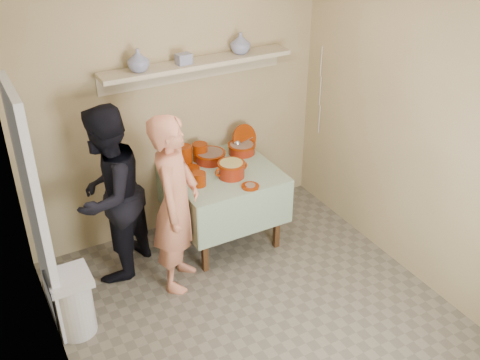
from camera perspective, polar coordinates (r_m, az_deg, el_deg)
ground at (r=4.68m, az=2.89°, el=-14.68°), size 3.50×3.50×0.00m
tile_panel at (r=4.42m, az=-20.01°, el=-3.30°), size 0.06×0.70×2.00m
plate_stack_a at (r=5.28m, az=-5.70°, el=2.42°), size 0.15×0.15×0.20m
plate_stack_b at (r=5.38m, az=-4.08°, el=2.86°), size 0.14×0.14×0.17m
bowl_stack at (r=4.97m, az=-4.19°, el=0.08°), size 0.12×0.12×0.12m
empty_bowl at (r=5.19m, az=-5.09°, el=0.98°), size 0.18×0.18×0.05m
propped_lid at (r=5.56m, az=0.46°, el=4.25°), size 0.30×0.17×0.27m
vase_right at (r=5.28m, az=0.04°, el=13.74°), size 0.24×0.24×0.19m
vase_left at (r=4.87m, az=-10.31°, el=11.89°), size 0.25×0.25×0.19m
ceramic_box at (r=5.02m, az=-5.74°, el=12.14°), size 0.14×0.10×0.09m
person_cook at (r=4.67m, az=-6.55°, el=-2.45°), size 0.66×0.70×1.60m
person_helper at (r=4.89m, az=-13.21°, el=-1.49°), size 0.98×0.98×1.60m
room_shell at (r=3.74m, az=3.51°, el=3.21°), size 3.04×3.54×2.62m
serving_table at (r=5.29m, az=-1.81°, el=-0.13°), size 0.97×0.97×0.76m
cazuela_meat_a at (r=5.36m, az=-3.04°, el=2.47°), size 0.30×0.30×0.10m
cazuela_meat_b at (r=5.51m, az=0.18°, el=3.31°), size 0.28×0.28×0.10m
ladle at (r=5.48m, az=-0.23°, el=3.76°), size 0.08×0.26×0.19m
cazuela_rice at (r=5.08m, az=-0.89°, el=1.20°), size 0.33×0.25×0.14m
front_plate at (r=4.95m, az=1.04°, el=-0.63°), size 0.16×0.16×0.03m
wall_shelf at (r=5.15m, az=-4.42°, el=11.57°), size 1.80×0.25×0.21m
trash_bin at (r=4.64m, az=-16.57°, el=-11.93°), size 0.32×0.32×0.56m
electrical_cord at (r=5.77m, az=8.15°, el=8.92°), size 0.01×0.05×0.90m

